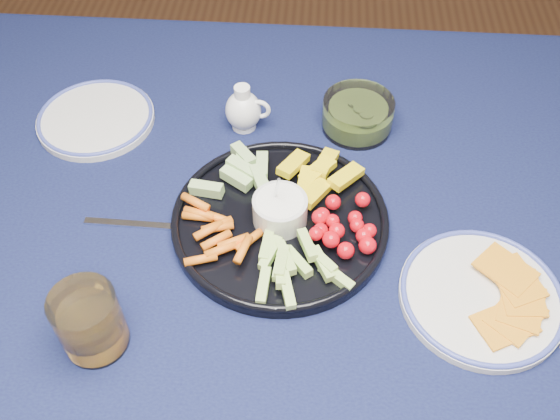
# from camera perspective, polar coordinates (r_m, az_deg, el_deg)

# --- Properties ---
(dining_table) EXTENTS (1.67, 1.07, 0.75)m
(dining_table) POSITION_cam_1_polar(r_m,az_deg,el_deg) (1.04, 5.19, -4.26)
(dining_table) COLOR #4B2B19
(dining_table) RESTS_ON ground
(crudite_platter) EXTENTS (0.33, 0.33, 0.11)m
(crudite_platter) POSITION_cam_1_polar(r_m,az_deg,el_deg) (0.95, -0.12, -0.64)
(crudite_platter) COLOR black
(crudite_platter) RESTS_ON dining_table
(creamer_pitcher) EXTENTS (0.08, 0.06, 0.09)m
(creamer_pitcher) POSITION_cam_1_polar(r_m,az_deg,el_deg) (1.10, -3.33, 9.11)
(creamer_pitcher) COLOR white
(creamer_pitcher) RESTS_ON dining_table
(pickle_bowl) EXTENTS (0.12, 0.12, 0.06)m
(pickle_bowl) POSITION_cam_1_polar(r_m,az_deg,el_deg) (1.11, 7.10, 8.56)
(pickle_bowl) COLOR silver
(pickle_bowl) RESTS_ON dining_table
(cheese_plate) EXTENTS (0.23, 0.23, 0.03)m
(cheese_plate) POSITION_cam_1_polar(r_m,az_deg,el_deg) (0.92, 17.99, -7.38)
(cheese_plate) COLOR silver
(cheese_plate) RESTS_ON dining_table
(juice_tumbler) EXTENTS (0.09, 0.09, 0.10)m
(juice_tumbler) POSITION_cam_1_polar(r_m,az_deg,el_deg) (0.85, -16.92, -9.95)
(juice_tumbler) COLOR silver
(juice_tumbler) RESTS_ON dining_table
(fork_left) EXTENTS (0.19, 0.03, 0.00)m
(fork_left) POSITION_cam_1_polar(r_m,az_deg,el_deg) (0.98, -11.27, -1.44)
(fork_left) COLOR silver
(fork_left) RESTS_ON dining_table
(fork_right) EXTENTS (0.18, 0.08, 0.00)m
(fork_right) POSITION_cam_1_polar(r_m,az_deg,el_deg) (0.92, 21.98, -10.20)
(fork_right) COLOR silver
(fork_right) RESTS_ON dining_table
(side_plate_extra) EXTENTS (0.21, 0.21, 0.02)m
(side_plate_extra) POSITION_cam_1_polar(r_m,az_deg,el_deg) (1.17, -16.50, 8.06)
(side_plate_extra) COLOR silver
(side_plate_extra) RESTS_ON dining_table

